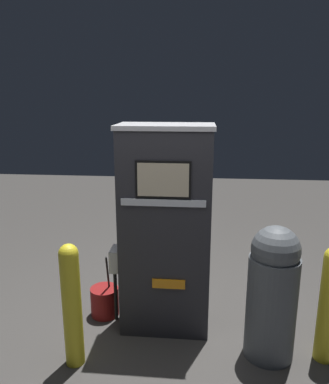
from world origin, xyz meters
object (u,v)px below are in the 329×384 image
Objects in this scene: gas_pump at (165,230)px; trash_bin at (272,291)px; squeegee_bucket at (105,301)px; safety_bollard at (72,303)px.

gas_pump reaches higher than trash_bin.
safety_bollard is at bearing -95.64° from squeegee_bucket.
squeegee_bucket is at bearing 163.44° from trash_bin.
safety_bollard is (-0.70, -0.62, -0.41)m from gas_pump.
gas_pump is 2.97× the size of squeegee_bucket.
gas_pump is 1.82× the size of safety_bollard.
safety_bollard is at bearing -138.54° from gas_pump.
trash_bin is at bearing -16.56° from squeegee_bucket.
safety_bollard reaches higher than squeegee_bucket.
trash_bin is 1.68m from squeegee_bucket.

